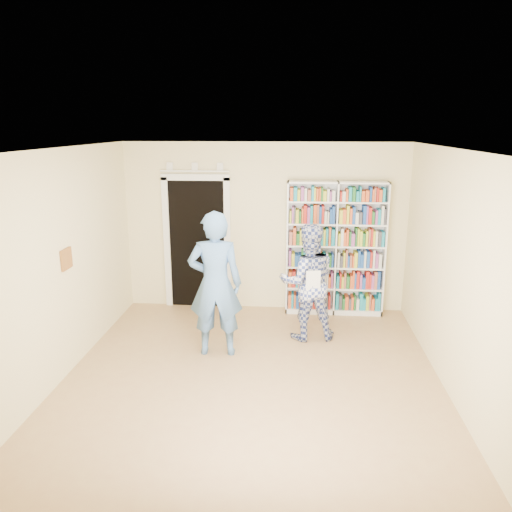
% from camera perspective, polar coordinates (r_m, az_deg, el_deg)
% --- Properties ---
extents(floor, '(5.00, 5.00, 0.00)m').
position_cam_1_polar(floor, '(6.13, -0.56, -14.03)').
color(floor, '#A3774F').
rests_on(floor, ground).
extents(ceiling, '(5.00, 5.00, 0.00)m').
position_cam_1_polar(ceiling, '(5.37, -0.64, 12.10)').
color(ceiling, white).
rests_on(ceiling, wall_back).
extents(wall_back, '(4.50, 0.00, 4.50)m').
position_cam_1_polar(wall_back, '(8.02, 0.99, 3.26)').
color(wall_back, beige).
rests_on(wall_back, floor).
extents(wall_left, '(0.00, 5.00, 5.00)m').
position_cam_1_polar(wall_left, '(6.21, -21.75, -1.24)').
color(wall_left, beige).
rests_on(wall_left, floor).
extents(wall_right, '(0.00, 5.00, 5.00)m').
position_cam_1_polar(wall_right, '(5.85, 21.93, -2.20)').
color(wall_right, beige).
rests_on(wall_right, floor).
extents(bookshelf, '(1.54, 0.29, 2.12)m').
position_cam_1_polar(bookshelf, '(7.94, 9.06, 0.89)').
color(bookshelf, white).
rests_on(bookshelf, floor).
extents(doorway, '(1.10, 0.08, 2.43)m').
position_cam_1_polar(doorway, '(8.18, -6.75, 2.16)').
color(doorway, black).
rests_on(doorway, floor).
extents(wall_art, '(0.03, 0.25, 0.25)m').
position_cam_1_polar(wall_art, '(6.37, -20.85, -0.32)').
color(wall_art, brown).
rests_on(wall_art, wall_left).
extents(man_blue, '(0.73, 0.51, 1.92)m').
position_cam_1_polar(man_blue, '(6.46, -4.67, -3.23)').
color(man_blue, '#4E77AD').
rests_on(man_blue, floor).
extents(man_plaid, '(0.89, 0.74, 1.66)m').
position_cam_1_polar(man_plaid, '(6.99, 5.93, -2.99)').
color(man_plaid, navy).
rests_on(man_plaid, floor).
extents(paper_sheet, '(0.19, 0.04, 0.28)m').
position_cam_1_polar(paper_sheet, '(6.71, 6.56, -2.81)').
color(paper_sheet, white).
rests_on(paper_sheet, man_plaid).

